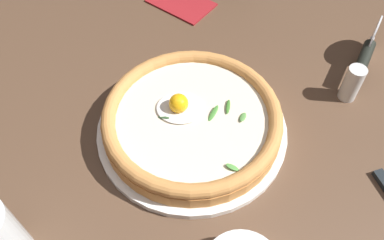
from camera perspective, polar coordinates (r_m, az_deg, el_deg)
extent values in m
cube|color=brown|center=(0.69, -3.45, -4.71)|extent=(2.40, 2.40, 0.03)
cylinder|color=white|center=(0.69, 0.00, -1.31)|extent=(0.32, 0.32, 0.01)
cylinder|color=#CC8642|center=(0.67, 0.00, -0.38)|extent=(0.30, 0.30, 0.03)
torus|color=#CC8846|center=(0.66, 0.00, 0.59)|extent=(0.30, 0.30, 0.02)
cylinder|color=beige|center=(0.66, 0.00, 0.38)|extent=(0.26, 0.26, 0.00)
ellipsoid|color=white|center=(0.67, -1.68, 1.80)|extent=(0.08, 0.07, 0.01)
sphere|color=#FEB113|center=(0.66, -1.91, 2.40)|extent=(0.03, 0.03, 0.03)
ellipsoid|color=#5D9E4C|center=(0.66, 7.26, 0.43)|extent=(0.02, 0.02, 0.01)
ellipsoid|color=#448835|center=(0.66, 3.05, 0.98)|extent=(0.02, 0.03, 0.01)
ellipsoid|color=#387328|center=(0.67, 5.16, 1.92)|extent=(0.01, 0.03, 0.00)
ellipsoid|color=#539C45|center=(0.61, 5.75, -6.69)|extent=(0.02, 0.02, 0.01)
ellipsoid|color=#335931|center=(0.66, -4.05, 0.38)|extent=(0.02, 0.01, 0.01)
cylinder|color=silver|center=(0.86, 24.29, 10.63)|extent=(0.04, 0.08, 0.09)
cylinder|color=silver|center=(0.85, 24.15, 10.25)|extent=(0.02, 0.02, 0.01)
cylinder|color=black|center=(0.81, 23.32, 8.12)|extent=(0.06, 0.09, 0.02)
cube|color=maroon|center=(0.94, -1.58, 16.44)|extent=(0.17, 0.16, 0.01)
cylinder|color=silver|center=(0.77, 21.82, 4.86)|extent=(0.03, 0.03, 0.07)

